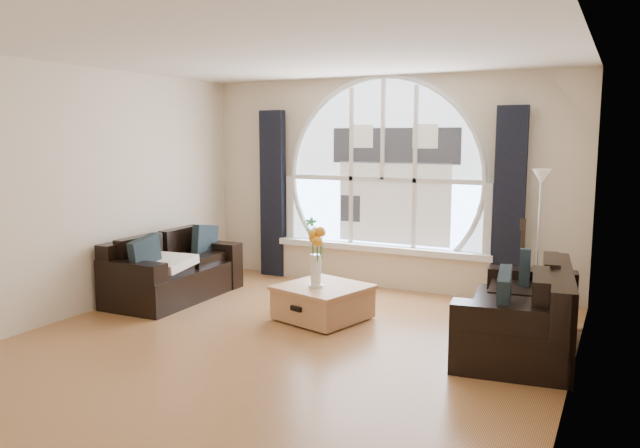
{
  "coord_description": "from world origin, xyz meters",
  "views": [
    {
      "loc": [
        2.81,
        -4.73,
        1.95
      ],
      "look_at": [
        0.0,
        0.9,
        1.05
      ],
      "focal_mm": 34.57,
      "sensor_mm": 36.0,
      "label": 1
    }
  ],
  "objects_px": {
    "coffee_chest": "(323,301)",
    "guitar": "(523,264)",
    "potted_plant": "(311,228)",
    "floor_lamp": "(538,242)",
    "sofa_right": "(520,307)",
    "sofa_left": "(174,266)",
    "vase_flowers": "(316,251)"
  },
  "relations": [
    {
      "from": "coffee_chest",
      "to": "guitar",
      "type": "xyz_separation_m",
      "value": [
        1.85,
        1.3,
        0.32
      ]
    },
    {
      "from": "potted_plant",
      "to": "floor_lamp",
      "type": "bearing_deg",
      "value": -7.53
    },
    {
      "from": "floor_lamp",
      "to": "potted_plant",
      "type": "distance_m",
      "value": 3.02
    },
    {
      "from": "potted_plant",
      "to": "sofa_right",
      "type": "bearing_deg",
      "value": -28.78
    },
    {
      "from": "sofa_left",
      "to": "vase_flowers",
      "type": "distance_m",
      "value": 2.0
    },
    {
      "from": "floor_lamp",
      "to": "vase_flowers",
      "type": "bearing_deg",
      "value": -146.77
    },
    {
      "from": "floor_lamp",
      "to": "potted_plant",
      "type": "relative_size",
      "value": 5.25
    },
    {
      "from": "sofa_right",
      "to": "floor_lamp",
      "type": "bearing_deg",
      "value": 83.77
    },
    {
      "from": "coffee_chest",
      "to": "potted_plant",
      "type": "height_order",
      "value": "potted_plant"
    },
    {
      "from": "sofa_left",
      "to": "potted_plant",
      "type": "relative_size",
      "value": 5.55
    },
    {
      "from": "coffee_chest",
      "to": "floor_lamp",
      "type": "height_order",
      "value": "floor_lamp"
    },
    {
      "from": "sofa_left",
      "to": "vase_flowers",
      "type": "relative_size",
      "value": 2.42
    },
    {
      "from": "sofa_right",
      "to": "coffee_chest",
      "type": "xyz_separation_m",
      "value": [
        -2.02,
        0.02,
        -0.19
      ]
    },
    {
      "from": "sofa_right",
      "to": "potted_plant",
      "type": "xyz_separation_m",
      "value": [
        -3.02,
        1.66,
        0.3
      ]
    },
    {
      "from": "sofa_right",
      "to": "vase_flowers",
      "type": "xyz_separation_m",
      "value": [
        -2.06,
        -0.08,
        0.36
      ]
    },
    {
      "from": "sofa_left",
      "to": "sofa_right",
      "type": "xyz_separation_m",
      "value": [
        4.03,
        -0.01,
        0.0
      ]
    },
    {
      "from": "vase_flowers",
      "to": "potted_plant",
      "type": "relative_size",
      "value": 2.3
    },
    {
      "from": "guitar",
      "to": "potted_plant",
      "type": "relative_size",
      "value": 3.48
    },
    {
      "from": "coffee_chest",
      "to": "vase_flowers",
      "type": "height_order",
      "value": "vase_flowers"
    },
    {
      "from": "coffee_chest",
      "to": "floor_lamp",
      "type": "bearing_deg",
      "value": 47.21
    },
    {
      "from": "sofa_left",
      "to": "guitar",
      "type": "bearing_deg",
      "value": 17.66
    },
    {
      "from": "sofa_left",
      "to": "sofa_right",
      "type": "height_order",
      "value": "sofa_right"
    },
    {
      "from": "coffee_chest",
      "to": "floor_lamp",
      "type": "distance_m",
      "value": 2.43
    },
    {
      "from": "vase_flowers",
      "to": "floor_lamp",
      "type": "bearing_deg",
      "value": 33.23
    },
    {
      "from": "floor_lamp",
      "to": "sofa_left",
      "type": "bearing_deg",
      "value": -162.7
    },
    {
      "from": "sofa_right",
      "to": "vase_flowers",
      "type": "height_order",
      "value": "vase_flowers"
    },
    {
      "from": "coffee_chest",
      "to": "potted_plant",
      "type": "distance_m",
      "value": 1.98
    },
    {
      "from": "floor_lamp",
      "to": "coffee_chest",
      "type": "bearing_deg",
      "value": -148.19
    },
    {
      "from": "sofa_left",
      "to": "floor_lamp",
      "type": "relative_size",
      "value": 1.06
    },
    {
      "from": "sofa_left",
      "to": "sofa_right",
      "type": "bearing_deg",
      "value": -1.26
    },
    {
      "from": "sofa_right",
      "to": "potted_plant",
      "type": "bearing_deg",
      "value": 144.12
    },
    {
      "from": "vase_flowers",
      "to": "potted_plant",
      "type": "bearing_deg",
      "value": 118.81
    }
  ]
}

